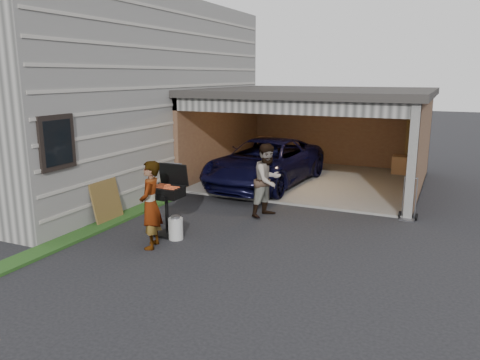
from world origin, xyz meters
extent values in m
plane|color=black|center=(0.00, 0.00, 0.00)|extent=(80.00, 80.00, 0.00)
cube|color=#474744|center=(-6.00, 4.00, 2.75)|extent=(7.00, 11.00, 5.50)
cube|color=#193814|center=(-2.25, -1.00, 0.03)|extent=(0.50, 8.00, 0.06)
cube|color=#605E59|center=(0.75, 6.50, 0.03)|extent=(6.50, 6.00, 0.06)
cube|color=#503325|center=(0.75, 9.43, 1.35)|extent=(6.50, 0.15, 2.70)
cube|color=#503325|center=(3.92, 6.50, 1.35)|extent=(0.15, 6.00, 2.70)
cube|color=#503325|center=(-2.42, 6.50, 1.35)|extent=(0.15, 6.00, 2.70)
cube|color=#2D2B28|center=(0.75, 6.50, 2.80)|extent=(6.80, 6.30, 0.20)
cube|color=#474744|center=(0.75, 3.58, 2.52)|extent=(6.50, 0.16, 0.36)
cube|color=silver|center=(0.75, 4.80, 2.62)|extent=(6.00, 2.40, 0.06)
cube|color=#474744|center=(3.90, 3.55, 1.35)|extent=(0.20, 0.18, 2.70)
cube|color=brown|center=(-1.80, 8.70, 0.31)|extent=(0.60, 0.50, 0.50)
cube|color=brown|center=(-1.80, 8.70, 0.79)|extent=(0.50, 0.45, 0.45)
cube|color=brown|center=(3.20, 8.60, 0.36)|extent=(0.55, 0.50, 0.60)
cube|color=brown|center=(3.38, 9.20, 1.20)|extent=(0.24, 0.43, 2.20)
imported|color=black|center=(-0.36, 5.20, 0.68)|extent=(2.57, 5.05, 1.37)
imported|color=silver|center=(-0.50, -0.50, 0.86)|extent=(0.60, 0.73, 1.73)
imported|color=#452D1B|center=(0.80, 2.40, 0.88)|extent=(0.91, 1.03, 1.76)
cube|color=black|center=(-0.60, 0.20, 0.03)|extent=(0.43, 0.43, 0.05)
cylinder|color=black|center=(-0.60, 0.20, 0.46)|extent=(0.07, 0.07, 0.86)
cube|color=black|center=(-0.60, 0.20, 0.95)|extent=(0.67, 0.47, 0.20)
cube|color=#59595B|center=(-0.60, 0.20, 1.04)|extent=(0.61, 0.41, 0.02)
cube|color=black|center=(-0.60, 0.50, 1.27)|extent=(0.67, 0.12, 0.47)
cylinder|color=silver|center=(-0.32, 0.09, 0.23)|extent=(0.37, 0.37, 0.45)
cube|color=brown|center=(-2.40, 0.45, 0.49)|extent=(0.25, 0.88, 0.97)
cube|color=slate|center=(3.90, 3.40, 0.02)|extent=(0.35, 0.24, 0.04)
cylinder|color=black|center=(3.72, 3.53, 0.09)|extent=(0.06, 0.17, 0.17)
cylinder|color=black|center=(4.10, 3.49, 0.09)|extent=(0.06, 0.17, 0.17)
cylinder|color=slate|center=(3.77, 3.53, 0.52)|extent=(0.03, 0.03, 0.99)
cylinder|color=slate|center=(4.05, 3.50, 0.52)|extent=(0.03, 0.03, 0.99)
cylinder|color=slate|center=(3.91, 3.51, 0.99)|extent=(0.29, 0.06, 0.03)
camera|label=1|loc=(4.68, -7.69, 3.32)|focal=35.00mm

